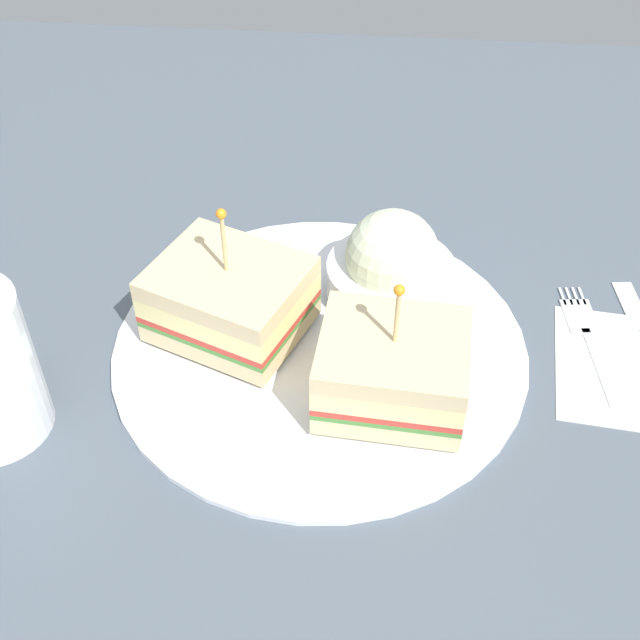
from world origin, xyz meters
The scene contains 7 objects.
ground_plane centered at (0.00, 0.00, -1.00)cm, with size 104.11×104.11×2.00cm, color #4C5660.
plate centered at (0.00, 0.00, 0.42)cm, with size 29.27×29.27×0.83cm, color white.
sandwich_half_front centered at (-6.43, 0.93, 3.44)cm, with size 12.42×11.52×10.20cm.
sandwich_half_back centered at (5.10, -4.69, 3.38)cm, with size 9.91×8.69×9.57cm.
coleslaw_bowl centered at (4.71, 5.75, 3.37)cm, with size 9.54×9.54×6.87cm.
napkin centered at (21.64, -0.26, 0.07)cm, with size 11.27×10.15×0.15cm, color white.
fork centered at (19.04, 3.53, 0.18)cm, with size 2.72×12.65×0.35cm.
Camera 1 is at (3.90, -41.22, 41.66)cm, focal length 46.31 mm.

